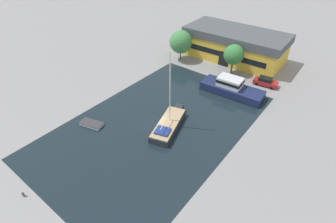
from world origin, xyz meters
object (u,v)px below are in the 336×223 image
at_px(quay_tree_near_building, 234,55).
at_px(warehouse_building, 235,45).
at_px(sailboat_moored, 169,124).
at_px(quay_tree_by_water, 181,42).
at_px(small_dinghy, 91,124).
at_px(motor_cruiser, 231,88).
at_px(parked_car, 265,82).

bearing_deg(quay_tree_near_building, warehouse_building, 113.87).
bearing_deg(warehouse_building, sailboat_moored, -84.18).
xyz_separation_m(quay_tree_by_water, small_dinghy, (3.03, -28.27, -4.01)).
bearing_deg(quay_tree_near_building, sailboat_moored, -88.39).
relative_size(motor_cruiser, small_dinghy, 2.98).
bearing_deg(parked_car, motor_cruiser, -36.39).
height_order(quay_tree_near_building, small_dinghy, quay_tree_near_building).
xyz_separation_m(warehouse_building, quay_tree_by_water, (-9.30, -8.33, 0.94)).
xyz_separation_m(warehouse_building, small_dinghy, (-6.27, -36.60, -3.07)).
relative_size(parked_car, motor_cruiser, 0.40).
distance_m(warehouse_building, small_dinghy, 37.26).
height_order(quay_tree_near_building, sailboat_moored, sailboat_moored).
bearing_deg(small_dinghy, quay_tree_near_building, -32.82).
xyz_separation_m(quay_tree_by_water, sailboat_moored, (13.12, -21.14, -3.60)).
distance_m(quay_tree_near_building, quay_tree_by_water, 12.54).
height_order(quay_tree_by_water, small_dinghy, quay_tree_by_water).
relative_size(parked_car, small_dinghy, 1.19).
height_order(quay_tree_by_water, sailboat_moored, sailboat_moored).
xyz_separation_m(sailboat_moored, small_dinghy, (-10.08, -7.13, -0.42)).
bearing_deg(small_dinghy, parked_car, -45.34).
height_order(sailboat_moored, small_dinghy, sailboat_moored).
bearing_deg(warehouse_building, quay_tree_by_water, -139.71).
distance_m(quay_tree_by_water, sailboat_moored, 25.14).
height_order(quay_tree_near_building, quay_tree_by_water, quay_tree_by_water).
distance_m(warehouse_building, quay_tree_by_water, 12.52).
bearing_deg(sailboat_moored, small_dinghy, -161.82).
height_order(quay_tree_near_building, motor_cruiser, quay_tree_near_building).
bearing_deg(motor_cruiser, warehouse_building, 21.73).
relative_size(quay_tree_near_building, sailboat_moored, 0.50).
relative_size(quay_tree_by_water, motor_cruiser, 0.57).
distance_m(quay_tree_by_water, parked_car, 20.37).
xyz_separation_m(motor_cruiser, small_dinghy, (-13.08, -22.28, -0.88)).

